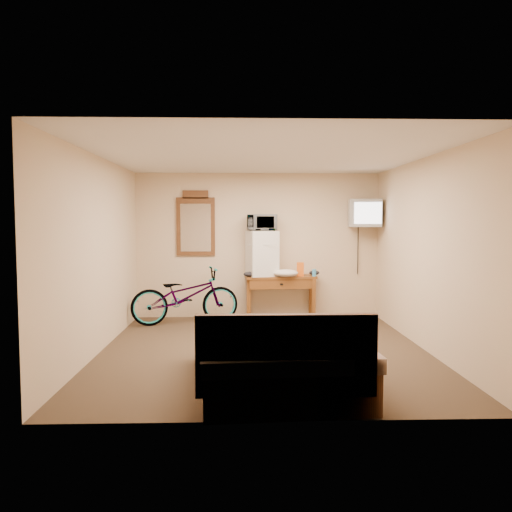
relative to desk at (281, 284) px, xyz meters
name	(u,v)px	position (x,y,z in m)	size (l,w,h in m)	color
room	(264,254)	(-0.38, -2.00, 0.64)	(4.60, 4.64, 2.50)	#443222
desk	(281,284)	(0.00, 0.00, 0.00)	(1.21, 0.53, 0.75)	brown
mini_fridge	(262,253)	(-0.31, 0.03, 0.52)	(0.57, 0.55, 0.76)	white
microwave	(262,223)	(-0.31, 0.03, 1.04)	(0.50, 0.34, 0.28)	white
snack_bag	(300,269)	(0.33, -0.05, 0.25)	(0.12, 0.07, 0.23)	orange
blue_cup	(314,273)	(0.56, -0.08, 0.20)	(0.07, 0.07, 0.12)	#3C97CE
cloth_cream	(286,273)	(0.07, -0.14, 0.20)	(0.41, 0.32, 0.13)	beige
cloth_dark_a	(250,274)	(-0.51, -0.11, 0.18)	(0.23, 0.18, 0.09)	black
cloth_dark_b	(314,273)	(0.59, 0.11, 0.18)	(0.18, 0.15, 0.08)	black
crt_television	(365,213)	(1.42, 0.02, 1.20)	(0.59, 0.63, 0.46)	black
wall_mirror	(196,224)	(-1.45, 0.27, 1.01)	(0.66, 0.04, 1.12)	brown
bicycle	(185,296)	(-1.58, -0.28, -0.15)	(0.61, 1.74, 0.92)	black
bed	(278,357)	(-0.29, -3.38, -0.32)	(1.70, 2.17, 0.90)	brown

